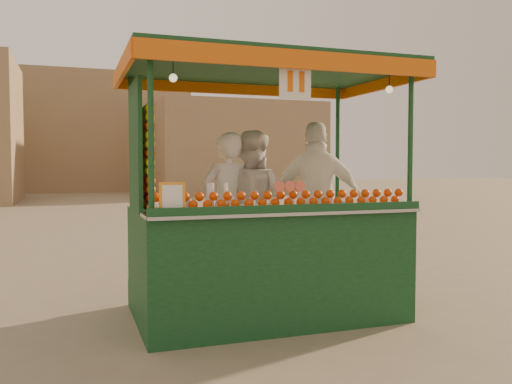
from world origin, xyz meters
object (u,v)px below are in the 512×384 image
object	(u,v)px
vendor_left	(227,208)
vendor_middle	(250,206)
juice_cart	(261,236)
vendor_right	(317,200)

from	to	relation	value
vendor_left	vendor_middle	distance (m)	0.31
juice_cart	vendor_left	size ratio (longest dim) A/B	1.79
juice_cart	vendor_right	size ratio (longest dim) A/B	1.64
juice_cart	vendor_left	xyz separation A→B (m)	(-0.26, 0.37, 0.27)
vendor_left	vendor_middle	world-z (taller)	vendor_middle
vendor_middle	vendor_right	world-z (taller)	vendor_right
juice_cart	vendor_right	bearing A→B (deg)	20.90
juice_cart	vendor_middle	size ratio (longest dim) A/B	1.76
vendor_left	vendor_right	distance (m)	1.06
juice_cart	vendor_middle	xyz separation A→B (m)	(0.04, 0.45, 0.28)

